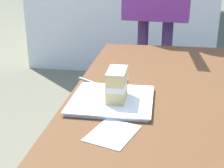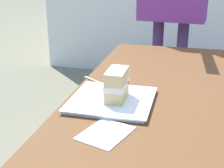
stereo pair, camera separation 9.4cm
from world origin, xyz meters
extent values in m
cylinder|color=brown|center=(0.70, -0.33, 0.32)|extent=(0.07, 0.07, 0.64)
cylinder|color=brown|center=(0.70, 0.33, 0.32)|extent=(0.07, 0.07, 0.64)
cube|color=brown|center=(0.00, 0.00, 0.66)|extent=(1.51, 0.78, 0.04)
cube|color=white|center=(-0.10, 0.22, 0.69)|extent=(0.27, 0.27, 0.01)
cube|color=white|center=(-0.10, 0.22, 0.70)|extent=(0.29, 0.29, 0.00)
cube|color=#E0C17A|center=(-0.11, 0.20, 0.72)|extent=(0.12, 0.06, 0.04)
cube|color=white|center=(-0.11, 0.20, 0.75)|extent=(0.12, 0.07, 0.02)
sphere|color=red|center=(-0.13, 0.24, 0.75)|extent=(0.01, 0.01, 0.01)
sphere|color=red|center=(-0.07, 0.17, 0.75)|extent=(0.01, 0.01, 0.01)
sphere|color=red|center=(-0.11, 0.23, 0.75)|extent=(0.02, 0.02, 0.02)
sphere|color=red|center=(-0.06, 0.24, 0.75)|extent=(0.02, 0.02, 0.02)
cube|color=#E0C17A|center=(-0.11, 0.20, 0.78)|extent=(0.12, 0.06, 0.04)
cube|color=white|center=(-0.11, 0.20, 0.80)|extent=(0.12, 0.06, 0.00)
cylinder|color=silver|center=(0.08, 0.34, 0.69)|extent=(0.09, 0.12, 0.01)
cube|color=silver|center=(0.03, 0.27, 0.69)|extent=(0.04, 0.04, 0.01)
cube|color=white|center=(-0.32, 0.19, 0.68)|extent=(0.18, 0.16, 0.00)
cylinder|color=#452855|center=(1.03, 0.19, 0.40)|extent=(0.07, 0.07, 0.79)
cylinder|color=#452855|center=(1.02, 0.02, 0.40)|extent=(0.07, 0.07, 0.79)
camera|label=1|loc=(-1.13, 0.06, 1.15)|focal=51.30mm
camera|label=2|loc=(-1.11, -0.03, 1.15)|focal=51.30mm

